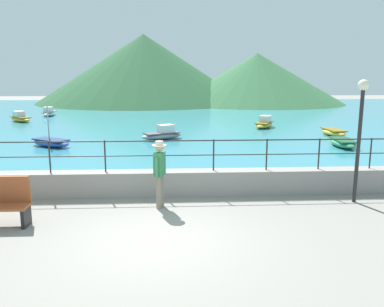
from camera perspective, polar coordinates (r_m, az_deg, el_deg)
name	(u,v)px	position (r m, az deg, el deg)	size (l,w,h in m)	color
ground_plane	(157,240)	(8.43, -5.16, -12.39)	(120.00, 120.00, 0.00)	gray
promenade_wall	(160,183)	(11.33, -4.64, -4.27)	(20.00, 0.56, 0.70)	gray
railing	(160,150)	(11.11, -4.72, 0.53)	(18.44, 0.04, 0.90)	#282623
lake_water	(167,116)	(33.73, -3.67, 5.53)	(64.00, 44.32, 0.06)	teal
hill_main	(144,69)	(51.22, -6.99, 12.13)	(26.77, 26.77, 8.50)	#285633
hill_secondary	(257,79)	(49.44, 9.39, 10.69)	(21.16, 21.16, 6.06)	#33663D
person_walking	(160,171)	(10.10, -4.73, -2.51)	(0.38, 0.55, 1.75)	slate
lamp_post	(360,122)	(11.19, 23.26, 4.28)	(0.28, 0.28, 3.28)	#232326
boat_0	(163,134)	(20.88, -4.30, 2.82)	(2.46, 1.84, 0.76)	gray
boat_1	(264,123)	(25.96, 10.46, 4.31)	(1.89, 2.45, 0.76)	gold
boat_2	(343,143)	(19.92, 21.04, 1.48)	(1.05, 2.35, 0.36)	#338C59
boat_3	(20,118)	(31.51, -23.66, 4.75)	(2.26, 2.27, 0.76)	gold
boat_4	(51,142)	(19.83, -19.80, 1.55)	(2.40, 2.05, 2.15)	#2D4C9E
boat_5	(49,113)	(35.22, -20.02, 5.60)	(0.92, 2.31, 0.76)	white
boat_6	(333,132)	(23.54, 19.84, 2.96)	(1.02, 2.34, 0.36)	gold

